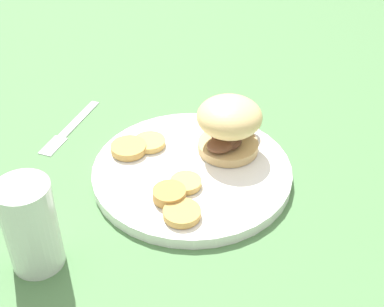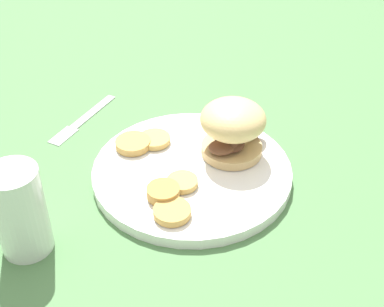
# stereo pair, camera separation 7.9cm
# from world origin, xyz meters

# --- Properties ---
(ground_plane) EXTENTS (4.00, 4.00, 0.00)m
(ground_plane) POSITION_xyz_m (0.00, 0.00, 0.00)
(ground_plane) COLOR #4C7A47
(dinner_plate) EXTENTS (0.30, 0.30, 0.02)m
(dinner_plate) POSITION_xyz_m (0.00, 0.00, 0.01)
(dinner_plate) COLOR white
(dinner_plate) RESTS_ON ground_plane
(sandwich) EXTENTS (0.13, 0.10, 0.09)m
(sandwich) POSITION_xyz_m (-0.07, 0.02, 0.06)
(sandwich) COLOR tan
(sandwich) RESTS_ON dinner_plate
(potato_round_0) EXTENTS (0.05, 0.05, 0.01)m
(potato_round_0) POSITION_xyz_m (0.10, 0.05, 0.02)
(potato_round_0) COLOR tan
(potato_round_0) RESTS_ON dinner_plate
(potato_round_1) EXTENTS (0.05, 0.05, 0.02)m
(potato_round_1) POSITION_xyz_m (0.08, 0.01, 0.03)
(potato_round_1) COLOR #BC8942
(potato_round_1) RESTS_ON dinner_plate
(potato_round_2) EXTENTS (0.06, 0.06, 0.01)m
(potato_round_2) POSITION_xyz_m (0.02, -0.10, 0.02)
(potato_round_2) COLOR tan
(potato_round_2) RESTS_ON dinner_plate
(potato_round_3) EXTENTS (0.05, 0.05, 0.01)m
(potato_round_3) POSITION_xyz_m (-0.01, -0.09, 0.02)
(potato_round_3) COLOR tan
(potato_round_3) RESTS_ON dinner_plate
(potato_round_4) EXTENTS (0.05, 0.05, 0.01)m
(potato_round_4) POSITION_xyz_m (0.04, 0.02, 0.02)
(potato_round_4) COLOR tan
(potato_round_4) RESTS_ON dinner_plate
(fork) EXTENTS (0.17, 0.06, 0.00)m
(fork) POSITION_xyz_m (0.01, -0.25, 0.00)
(fork) COLOR silver
(fork) RESTS_ON ground_plane
(drinking_glass) EXTENTS (0.07, 0.07, 0.13)m
(drinking_glass) POSITION_xyz_m (0.25, -0.07, 0.06)
(drinking_glass) COLOR silver
(drinking_glass) RESTS_ON ground_plane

